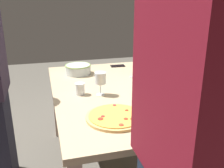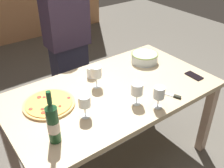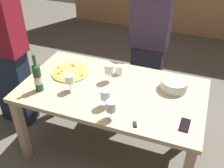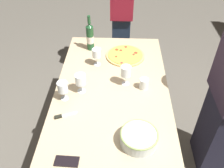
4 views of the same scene
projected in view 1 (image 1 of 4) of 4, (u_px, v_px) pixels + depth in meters
name	position (u px, v px, depth m)	size (l,w,h in m)	color
dining_table	(112.00, 101.00, 2.03)	(1.60, 0.90, 0.75)	tan
pizza	(115.00, 117.00, 1.55)	(0.36, 0.36, 0.02)	tan
serving_bowl	(78.00, 69.00, 2.39)	(0.24, 0.24, 0.09)	silver
wine_bottle	(178.00, 99.00, 1.48)	(0.07, 0.07, 0.34)	#1C4B27
wine_glass_near_pizza	(140.00, 72.00, 2.05)	(0.08, 0.08, 0.16)	white
wine_glass_by_bottle	(149.00, 69.00, 2.17)	(0.08, 0.08, 0.16)	white
wine_glass_far_left	(100.00, 79.00, 1.87)	(0.08, 0.08, 0.17)	white
wine_glass_far_right	(147.00, 89.00, 1.70)	(0.08, 0.08, 0.16)	white
cup_amber	(80.00, 89.00, 1.90)	(0.07, 0.07, 0.09)	white
cell_phone	(118.00, 66.00, 2.66)	(0.07, 0.14, 0.01)	black
pizza_knife	(138.00, 75.00, 2.36)	(0.08, 0.16, 0.02)	silver
person_host	(184.00, 165.00, 0.88)	(0.42, 0.24, 1.76)	#1E2A3D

